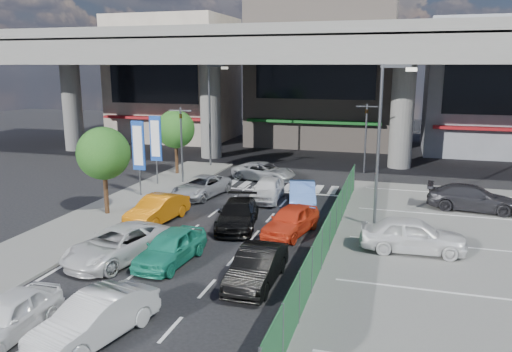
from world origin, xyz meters
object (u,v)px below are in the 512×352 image
(street_lamp_left, at_px, (212,107))
(taxi_orange_left, at_px, (157,209))
(street_lamp_right, at_px, (383,133))
(kei_truck_front_right, at_px, (302,194))
(van_white_back_left, at_px, (7,316))
(sedan_white_front_mid, at_px, (267,189))
(tree_near, at_px, (103,154))
(wagon_silver_front_left, at_px, (202,187))
(signboard_far, at_px, (156,141))
(traffic_light_left, at_px, (181,126))
(taxi_orange_right, at_px, (291,220))
(sedan_black_mid, at_px, (238,214))
(traffic_light_right, at_px, (366,121))
(sedan_white_mid_left, at_px, (118,244))
(traffic_cone, at_px, (365,232))
(hatch_white_back_mid, at_px, (95,319))
(signboard_near, at_px, (138,148))
(crossing_wagon_silver, at_px, (264,172))
(taxi_teal_mid, at_px, (171,247))
(parked_sedan_white, at_px, (413,235))
(hatch_black_mid_right, at_px, (257,267))
(tree_far, at_px, (176,129))
(parked_sedan_dgrey, at_px, (473,198))

(street_lamp_left, distance_m, taxi_orange_left, 15.13)
(street_lamp_right, height_order, taxi_orange_left, street_lamp_right)
(kei_truck_front_right, bearing_deg, taxi_orange_left, -154.49)
(van_white_back_left, bearing_deg, sedan_white_front_mid, 76.77)
(tree_near, bearing_deg, van_white_back_left, -70.56)
(street_lamp_right, relative_size, sedan_white_front_mid, 1.98)
(wagon_silver_front_left, bearing_deg, signboard_far, 165.07)
(traffic_light_left, bearing_deg, taxi_orange_right, -41.24)
(signboard_far, height_order, sedan_black_mid, signboard_far)
(traffic_light_right, distance_m, van_white_back_left, 28.17)
(sedan_black_mid, bearing_deg, street_lamp_left, 104.75)
(traffic_light_right, relative_size, signboard_far, 1.11)
(sedan_white_mid_left, relative_size, sedan_white_front_mid, 1.23)
(traffic_cone, bearing_deg, hatch_white_back_mid, -122.14)
(sedan_white_mid_left, bearing_deg, sedan_white_front_mid, 86.16)
(signboard_near, bearing_deg, traffic_cone, -16.41)
(van_white_back_left, height_order, crossing_wagon_silver, van_white_back_left)
(taxi_orange_left, xyz_separation_m, sedan_black_mid, (4.22, 0.40, -0.03))
(taxi_teal_mid, height_order, parked_sedan_white, parked_sedan_white)
(kei_truck_front_right, relative_size, parked_sedan_white, 0.94)
(signboard_near, distance_m, taxi_orange_right, 11.50)
(hatch_black_mid_right, distance_m, traffic_cone, 6.94)
(traffic_light_left, distance_m, sedan_white_mid_left, 14.24)
(sedan_white_mid_left, relative_size, hatch_black_mid_right, 1.20)
(signboard_far, bearing_deg, hatch_white_back_mid, -67.96)
(sedan_white_front_mid, bearing_deg, taxi_orange_right, -68.00)
(traffic_light_right, bearing_deg, taxi_orange_right, -98.52)
(van_white_back_left, distance_m, crossing_wagon_silver, 22.29)
(street_lamp_right, relative_size, signboard_near, 1.70)
(tree_far, bearing_deg, traffic_cone, -36.18)
(tree_near, height_order, sedan_white_front_mid, tree_near)
(taxi_teal_mid, xyz_separation_m, parked_sedan_dgrey, (12.78, 11.54, 0.07))
(sedan_black_mid, bearing_deg, hatch_black_mid_right, -76.64)
(signboard_near, height_order, sedan_black_mid, signboard_near)
(traffic_light_left, xyz_separation_m, street_lamp_left, (-0.13, 6.00, 0.83))
(van_white_back_left, relative_size, taxi_orange_left, 0.91)
(tree_near, bearing_deg, traffic_light_right, 50.19)
(street_lamp_left, bearing_deg, parked_sedan_white, -45.16)
(taxi_teal_mid, relative_size, taxi_orange_left, 0.97)
(traffic_light_right, distance_m, wagon_silver_front_left, 13.85)
(tree_near, distance_m, taxi_orange_right, 10.57)
(signboard_far, xyz_separation_m, wagon_silver_front_left, (3.99, -1.88, -2.43))
(taxi_orange_right, relative_size, traffic_cone, 5.89)
(traffic_light_left, height_order, traffic_light_right, same)
(tree_near, xyz_separation_m, parked_sedan_white, (15.77, -1.18, -2.57))
(kei_truck_front_right, bearing_deg, street_lamp_right, -45.15)
(street_lamp_left, relative_size, hatch_white_back_mid, 1.91)
(street_lamp_right, height_order, parked_sedan_dgrey, street_lamp_right)
(hatch_white_back_mid, xyz_separation_m, taxi_orange_left, (-3.54, 10.80, 0.00))
(taxi_orange_right, bearing_deg, hatch_black_mid_right, -77.82)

